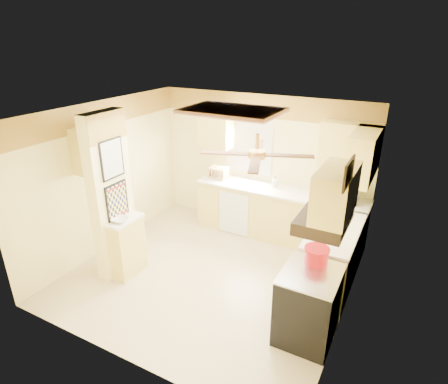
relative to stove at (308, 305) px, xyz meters
The scene contains 34 objects.
floor 1.82m from the stove, 161.77° to the left, with size 4.00×4.00×0.00m, color beige.
ceiling 2.69m from the stove, 161.77° to the left, with size 4.00×4.00×0.00m, color white.
wall_back 3.07m from the stove, 124.28° to the left, with size 4.00×4.00×0.00m, color #FFEE9B.
wall_front 2.29m from the stove, 141.04° to the right, with size 4.00×4.00×0.00m, color #FFEE9B.
wall_left 3.79m from the stove, behind, with size 3.80×3.80×0.00m, color #FFEE9B.
wall_right 1.02m from the stove, 59.02° to the left, with size 3.80×3.80×0.00m, color #FFEE9B.
wallpaper_border 3.48m from the stove, 124.50° to the left, with size 4.00×0.02×0.40m, color yellow.
partition_column 3.12m from the stove, behind, with size 0.20×0.70×2.50m, color #FFEE9B.
partition_ledge 2.80m from the stove, behind, with size 0.25×0.55×0.90m, color #E1CC5D.
ledge_top 2.84m from the stove, behind, with size 0.28×0.58×0.04m, color white.
lower_cabinets_back 2.45m from the stove, 118.55° to the left, with size 3.00×0.60×0.90m, color #E1CC5D.
lower_cabinets_right 1.15m from the stove, 88.49° to the left, with size 0.60×1.40×0.90m, color #E1CC5D.
countertop_back 2.48m from the stove, 118.66° to the left, with size 3.04×0.64×0.04m, color white.
countertop_right 1.24m from the stove, 88.99° to the left, with size 0.64×1.44×0.04m, color white.
dishwasher_panel 2.66m from the stove, 136.25° to the left, with size 0.58×0.02×0.80m, color white.
window 3.29m from the stove, 128.23° to the left, with size 0.92×0.02×1.02m.
upper_cab_back_left 3.67m from the stove, 137.92° to the left, with size 0.60×0.35×0.70m, color #E1CC5D.
upper_cab_back_right 2.67m from the stove, 93.01° to the left, with size 0.90×0.35×0.70m, color #E1CC5D.
upper_cab_right 2.28m from the stove, 85.07° to the left, with size 0.35×1.00×0.70m, color #E1CC5D.
upper_cab_left_wall 3.77m from the stove, behind, with size 0.35×0.75×0.70m, color #E1CC5D.
upper_cab_over_stove 1.50m from the stove, ahead, with size 0.35×0.76×0.52m, color #E1CC5D.
stove is the anchor object (origin of this frame).
range_hood 1.16m from the stove, ahead, with size 0.50×0.76×0.14m, color black.
poster_menu 3.22m from the stove, behind, with size 0.02×0.42×0.57m.
poster_nashville 3.00m from the stove, behind, with size 0.02×0.42×0.57m.
ceiling_light_panel 2.75m from the stove, 146.22° to the left, with size 1.35×0.95×0.06m.
ceiling_fan 1.95m from the stove, 167.38° to the right, with size 1.15×1.15×0.26m.
vent_grate 1.90m from the stove, 48.45° to the right, with size 0.02×0.40×0.25m, color black.
microwave 2.28m from the stove, 93.41° to the left, with size 0.53×0.36×0.29m, color white.
bowl 2.84m from the stove, behind, with size 0.23×0.23×0.06m, color white.
dutch_oven 0.60m from the stove, 93.46° to the left, with size 0.30×0.30×0.20m.
kettle 1.02m from the stove, 90.51° to the left, with size 0.15×0.15×0.23m.
dish_rack 3.28m from the stove, 138.07° to the left, with size 0.38×0.30×0.21m.
utensil_crock 2.65m from the stove, 120.18° to the left, with size 0.10×0.10×0.21m.
Camera 1 is at (2.47, -4.20, 3.45)m, focal length 30.00 mm.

